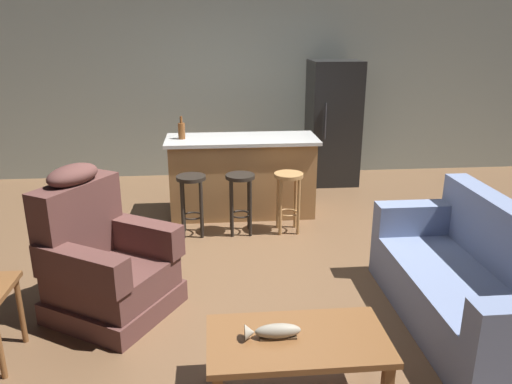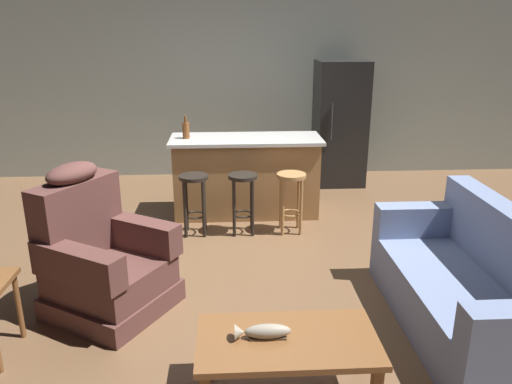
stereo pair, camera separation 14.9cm
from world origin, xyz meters
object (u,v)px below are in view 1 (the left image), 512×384
(couch, at_px, (472,285))
(bar_stool_middle, at_px, (240,193))
(bar_stool_left, at_px, (192,194))
(bar_stool_right, at_px, (288,191))
(refrigerator, at_px, (333,123))
(kitchen_island, at_px, (242,176))
(bottle_tall_green, at_px, (182,130))
(recliner_near_lamp, at_px, (103,262))
(coffee_table, at_px, (297,345))
(fish_figurine, at_px, (272,332))

(couch, bearing_deg, bar_stool_middle, -50.18)
(bar_stool_left, bearing_deg, bar_stool_right, 0.00)
(bar_stool_left, bearing_deg, refrigerator, 42.68)
(kitchen_island, height_order, bottle_tall_green, bottle_tall_green)
(couch, height_order, refrigerator, refrigerator)
(couch, bearing_deg, bottle_tall_green, -48.66)
(recliner_near_lamp, distance_m, kitchen_island, 2.46)
(recliner_near_lamp, bearing_deg, bar_stool_left, 97.71)
(bar_stool_left, distance_m, refrigerator, 2.73)
(bar_stool_left, height_order, bottle_tall_green, bottle_tall_green)
(bar_stool_middle, xyz_separation_m, refrigerator, (1.45, 1.83, 0.41))
(coffee_table, distance_m, refrigerator, 4.66)
(fish_figurine, height_order, bottle_tall_green, bottle_tall_green)
(couch, distance_m, kitchen_island, 3.05)
(coffee_table, bearing_deg, couch, 24.20)
(coffee_table, relative_size, recliner_near_lamp, 0.92)
(couch, xyz_separation_m, refrigerator, (-0.19, 3.80, 0.54))
(couch, distance_m, bar_stool_middle, 2.57)
(fish_figurine, xyz_separation_m, kitchen_island, (0.03, 3.25, 0.02))
(coffee_table, bearing_deg, kitchen_island, 92.20)
(bar_stool_middle, bearing_deg, couch, -50.25)
(kitchen_island, xyz_separation_m, bar_stool_left, (-0.59, -0.63, -0.01))
(fish_figurine, bearing_deg, bar_stool_middle, 90.68)
(couch, relative_size, bar_stool_right, 2.80)
(kitchen_island, bearing_deg, recliner_near_lamp, -120.35)
(coffee_table, distance_m, bar_stool_middle, 2.64)
(bar_stool_right, xyz_separation_m, refrigerator, (0.92, 1.83, 0.41))
(coffee_table, distance_m, bottle_tall_green, 3.43)
(recliner_near_lamp, relative_size, bar_stool_middle, 1.76)
(bar_stool_left, distance_m, bar_stool_middle, 0.53)
(coffee_table, xyz_separation_m, bar_stool_left, (-0.72, 2.63, 0.11))
(coffee_table, distance_m, recliner_near_lamp, 1.78)
(bar_stool_middle, bearing_deg, recliner_near_lamp, -128.39)
(recliner_near_lamp, relative_size, refrigerator, 0.68)
(fish_figurine, bearing_deg, bottle_tall_green, 101.75)
(bar_stool_middle, relative_size, bar_stool_right, 1.00)
(refrigerator, bearing_deg, bar_stool_middle, -128.45)
(coffee_table, xyz_separation_m, bar_stool_middle, (-0.18, 2.63, 0.11))
(coffee_table, bearing_deg, recliner_near_lamp, 140.41)
(refrigerator, bearing_deg, bar_stool_right, -116.73)
(refrigerator, bearing_deg, recliner_near_lamp, -128.42)
(bar_stool_middle, bearing_deg, refrigerator, 51.55)
(kitchen_island, xyz_separation_m, bar_stool_right, (0.47, -0.63, -0.01))
(bar_stool_middle, height_order, bar_stool_right, same)
(kitchen_island, xyz_separation_m, bar_stool_middle, (-0.06, -0.63, -0.01))
(bar_stool_left, xyz_separation_m, bar_stool_middle, (0.53, 0.00, 0.00))
(fish_figurine, distance_m, bar_stool_left, 2.68)
(bar_stool_left, relative_size, bar_stool_middle, 1.00)
(bottle_tall_green, bearing_deg, bar_stool_left, -79.85)
(kitchen_island, distance_m, bottle_tall_green, 0.91)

